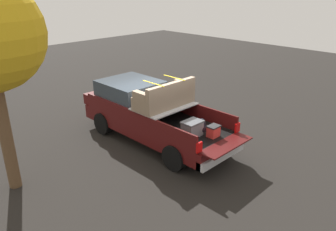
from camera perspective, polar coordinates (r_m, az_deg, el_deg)
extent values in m
plane|color=black|center=(11.30, -2.17, -4.37)|extent=(40.00, 40.00, 0.00)
cube|color=#470F0F|center=(11.05, -2.21, -1.53)|extent=(5.50, 1.92, 0.48)
cube|color=black|center=(10.17, 2.40, -2.09)|extent=(2.80, 1.80, 0.04)
cube|color=#470F0F|center=(9.47, -1.39, -2.46)|extent=(2.80, 0.06, 0.50)
cube|color=#470F0F|center=(10.73, 5.78, 0.48)|extent=(2.80, 0.06, 0.50)
cube|color=#470F0F|center=(10.98, -2.85, 1.06)|extent=(0.06, 1.80, 0.50)
cube|color=#470F0F|center=(9.24, 10.11, -5.05)|extent=(0.55, 1.80, 0.04)
cube|color=#B2B2B7|center=(10.48, -0.68, 1.62)|extent=(1.25, 1.92, 0.04)
cube|color=#470F0F|center=(11.82, -6.73, 2.50)|extent=(2.30, 1.92, 0.50)
cube|color=#2D3842|center=(11.59, -6.53, 4.75)|extent=(1.94, 1.76, 0.52)
cube|color=#470F0F|center=(12.88, -10.50, 3.63)|extent=(0.40, 1.82, 0.38)
cube|color=#B2B2B7|center=(9.49, 9.19, -6.80)|extent=(0.24, 1.92, 0.24)
cube|color=red|center=(8.66, 5.42, -5.51)|extent=(0.06, 0.20, 0.28)
cube|color=red|center=(9.96, 11.90, -2.09)|extent=(0.06, 0.20, 0.28)
cylinder|color=black|center=(11.90, -11.08, -1.31)|extent=(0.78, 0.30, 0.78)
cylinder|color=black|center=(12.88, -4.67, 0.88)|extent=(0.78, 0.30, 0.78)
cylinder|color=black|center=(9.47, 1.20, -7.25)|extent=(0.78, 0.30, 0.78)
cylinder|color=black|center=(10.67, 7.75, -3.91)|extent=(0.78, 0.30, 0.78)
cube|color=slate|center=(9.51, 4.20, -2.42)|extent=(0.40, 0.55, 0.41)
cube|color=#505359|center=(9.42, 4.24, -1.14)|extent=(0.44, 0.59, 0.05)
ellipsoid|color=black|center=(9.68, 5.72, -1.82)|extent=(0.20, 0.38, 0.47)
ellipsoid|color=black|center=(9.65, 6.21, -2.38)|extent=(0.09, 0.26, 0.21)
cube|color=red|center=(9.56, 7.86, -2.80)|extent=(0.26, 0.34, 0.30)
cube|color=#262628|center=(9.50, 7.91, -1.87)|extent=(0.28, 0.36, 0.04)
cube|color=#84705B|center=(10.40, -0.69, 2.81)|extent=(0.83, 2.02, 0.42)
cube|color=#84705B|center=(10.05, 0.64, 4.58)|extent=(0.16, 2.02, 0.40)
cube|color=#84705B|center=(9.75, -4.71, 3.40)|extent=(0.59, 0.20, 0.22)
cube|color=#84705B|center=(10.96, 2.52, 5.56)|extent=(0.59, 0.20, 0.22)
cube|color=yellow|center=(9.91, -2.58, 5.58)|extent=(0.93, 0.03, 0.02)
cube|color=yellow|center=(10.52, 1.07, 6.58)|extent=(0.93, 0.03, 0.02)
cylinder|color=brown|center=(9.14, -26.38, -2.52)|extent=(0.31, 0.31, 3.17)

